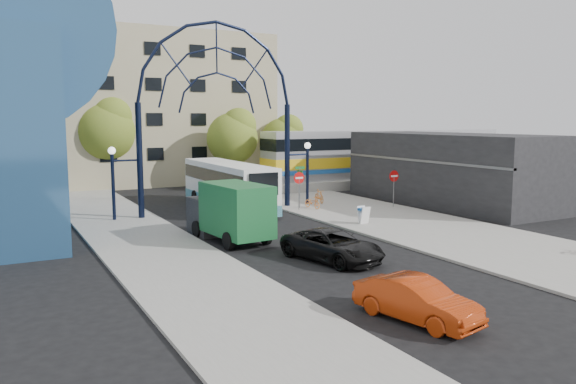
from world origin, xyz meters
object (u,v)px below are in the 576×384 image
do_not_enter_sign (394,180)px  train_car (388,153)px  tree_north_b (107,128)px  red_sedan (416,300)px  street_name_sign (300,178)px  city_bus (228,185)px  gateway_arch (217,78)px  tree_north_c (284,138)px  black_suv (333,246)px  sandwich_board (363,213)px  bike_near_a (312,202)px  tree_north_a (234,135)px  green_truck (229,212)px  bike_near_b (319,196)px  stop_sign (299,181)px

do_not_enter_sign → train_car: bearing=53.1°
tree_north_b → red_sedan: bearing=-87.1°
street_name_sign → city_bus: size_ratio=0.25×
gateway_arch → city_bus: size_ratio=1.21×
tree_north_c → black_suv: 30.69m
sandwich_board → tree_north_c: bearing=73.5°
gateway_arch → train_car: (20.00, 8.00, -5.66)m
red_sedan → gateway_arch: bearing=71.9°
city_bus → bike_near_a: size_ratio=7.21×
black_suv → gateway_arch: bearing=75.3°
tree_north_a → green_truck: bearing=-113.6°
street_name_sign → tree_north_a: bearing=86.0°
do_not_enter_sign → black_suv: 15.07m
bike_near_b → do_not_enter_sign: bearing=-39.8°
street_name_sign → green_truck: 10.27m
gateway_arch → bike_near_b: 10.98m
tree_north_c → bike_near_b: 15.11m
green_truck → black_suv: bearing=-73.7°
tree_north_c → tree_north_b: bearing=172.9°
sandwich_board → black_suv: bearing=-135.0°
black_suv → bike_near_b: 15.97m
train_car → black_suv: bearing=-132.8°
stop_sign → gateway_arch: bearing=157.4°
street_name_sign → bike_near_b: size_ratio=1.77×
tree_north_c → green_truck: size_ratio=1.09×
do_not_enter_sign → bike_near_b: bearing=130.6°
do_not_enter_sign → tree_north_b: tree_north_b is taller
stop_sign → bike_near_b: bearing=35.8°
street_name_sign → train_car: (14.80, 9.40, 0.77)m
tree_north_a → bike_near_a: size_ratio=4.46×
tree_north_a → bike_near_b: (1.45, -11.93, -4.01)m
tree_north_a → tree_north_c: 6.33m
stop_sign → green_truck: bearing=-140.8°
stop_sign → tree_north_a: size_ratio=0.36×
tree_north_a → city_bus: bearing=-115.0°
green_truck → red_sedan: green_truck is taller
black_suv → stop_sign: bearing=53.3°
stop_sign → bike_near_a: (1.08, 0.11, -1.46)m
do_not_enter_sign → bike_near_a: (-5.12, 2.11, -1.44)m
sandwich_board → train_car: train_car is taller
street_name_sign → bike_near_b: 3.15m
tree_north_b → bike_near_a: 20.86m
tree_north_b → bike_near_b: size_ratio=5.04×
bike_near_a → bike_near_b: bike_near_b is taller
do_not_enter_sign → bike_near_b: (-3.43, 4.00, -1.38)m
street_name_sign → black_suv: size_ratio=0.58×
gateway_arch → sandwich_board: bearing=-55.1°
green_truck → black_suv: size_ratio=1.24×
gateway_arch → tree_north_a: gateway_arch is taller
city_bus → bike_near_b: size_ratio=7.13×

